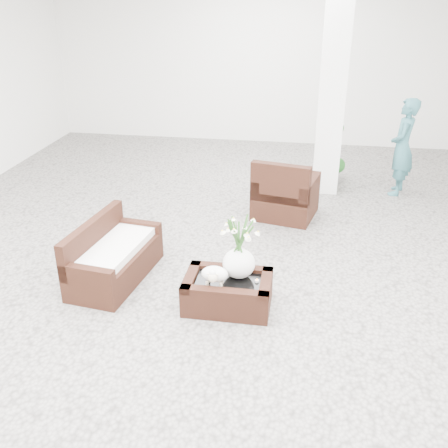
% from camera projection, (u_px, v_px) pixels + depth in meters
% --- Properties ---
extents(ground, '(11.00, 11.00, 0.00)m').
position_uv_depth(ground, '(225.00, 267.00, 6.24)').
color(ground, gray).
rests_on(ground, ground).
extents(column, '(0.40, 0.40, 3.50)m').
position_uv_depth(column, '(333.00, 82.00, 7.82)').
color(column, white).
rests_on(column, ground).
extents(coffee_table, '(0.90, 0.60, 0.31)m').
position_uv_depth(coffee_table, '(228.00, 293.00, 5.43)').
color(coffee_table, '#35190F').
rests_on(coffee_table, ground).
extents(sheep_figurine, '(0.28, 0.23, 0.21)m').
position_uv_depth(sheep_figurine, '(215.00, 276.00, 5.25)').
color(sheep_figurine, white).
rests_on(sheep_figurine, coffee_table).
extents(planter_narcissus, '(0.44, 0.44, 0.80)m').
position_uv_depth(planter_narcissus, '(239.00, 243.00, 5.27)').
color(planter_narcissus, white).
rests_on(planter_narcissus, coffee_table).
extents(tealight, '(0.04, 0.04, 0.03)m').
position_uv_depth(tealight, '(257.00, 281.00, 5.33)').
color(tealight, white).
rests_on(tealight, coffee_table).
extents(armchair, '(0.98, 0.96, 0.89)m').
position_uv_depth(armchair, '(286.00, 187.00, 7.45)').
color(armchair, '#35190F').
rests_on(armchair, ground).
extents(loveseat, '(0.79, 1.37, 0.69)m').
position_uv_depth(loveseat, '(114.00, 251.00, 5.87)').
color(loveseat, '#35190F').
rests_on(loveseat, ground).
extents(topiary, '(0.38, 0.38, 1.41)m').
position_uv_depth(topiary, '(331.00, 141.00, 8.66)').
color(topiary, '#194E19').
rests_on(topiary, ground).
extents(shopper, '(0.50, 0.64, 1.54)m').
position_uv_depth(shopper, '(402.00, 147.00, 8.11)').
color(shopper, '#2F6269').
rests_on(shopper, ground).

